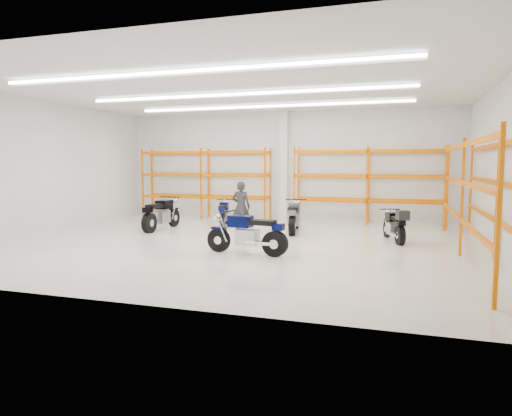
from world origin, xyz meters
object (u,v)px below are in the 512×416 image
(motorcycle_back_c, at_px, (294,217))
(motorcycle_back_d, at_px, (395,226))
(motorcycle_back_a, at_px, (160,215))
(motorcycle_back_b, at_px, (224,214))
(standing_man, at_px, (241,207))
(motorcycle_main, at_px, (250,235))
(structural_column, at_px, (284,166))

(motorcycle_back_c, distance_m, motorcycle_back_d, 3.44)
(motorcycle_back_a, height_order, motorcycle_back_b, motorcycle_back_a)
(motorcycle_back_a, xyz_separation_m, motorcycle_back_c, (4.64, 0.88, -0.02))
(motorcycle_back_a, distance_m, standing_man, 2.93)
(motorcycle_back_a, relative_size, motorcycle_back_b, 1.19)
(motorcycle_back_b, xyz_separation_m, motorcycle_back_d, (6.17, -1.66, 0.03))
(motorcycle_back_c, bearing_deg, motorcycle_main, -93.48)
(motorcycle_main, relative_size, motorcycle_back_c, 1.01)
(motorcycle_back_c, height_order, motorcycle_back_d, motorcycle_back_c)
(motorcycle_main, relative_size, standing_man, 1.29)
(motorcycle_back_c, relative_size, standing_man, 1.28)
(motorcycle_back_a, distance_m, motorcycle_back_c, 4.72)
(motorcycle_back_a, xyz_separation_m, structural_column, (3.48, 4.07, 1.71))
(motorcycle_back_c, xyz_separation_m, structural_column, (-1.16, 3.19, 1.73))
(standing_man, bearing_deg, motorcycle_main, 112.69)
(motorcycle_main, height_order, motorcycle_back_b, motorcycle_main)
(structural_column, bearing_deg, motorcycle_back_d, -42.83)
(motorcycle_back_a, height_order, structural_column, structural_column)
(motorcycle_back_a, distance_m, motorcycle_back_b, 2.38)
(motorcycle_back_b, xyz_separation_m, motorcycle_back_c, (2.86, -0.70, 0.05))
(motorcycle_back_b, bearing_deg, standing_man, -46.35)
(motorcycle_back_b, bearing_deg, structural_column, 55.77)
(motorcycle_main, height_order, structural_column, structural_column)
(motorcycle_back_c, height_order, standing_man, standing_man)
(motorcycle_back_d, height_order, structural_column, structural_column)
(motorcycle_back_d, xyz_separation_m, standing_man, (-5.07, 0.51, 0.38))
(motorcycle_back_d, bearing_deg, motorcycle_back_c, 163.90)
(motorcycle_main, relative_size, motorcycle_back_a, 0.96)
(motorcycle_back_c, bearing_deg, motorcycle_back_b, 166.24)
(motorcycle_back_b, relative_size, motorcycle_back_c, 0.88)
(motorcycle_back_c, distance_m, standing_man, 1.86)
(motorcycle_back_d, bearing_deg, motorcycle_main, -138.79)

